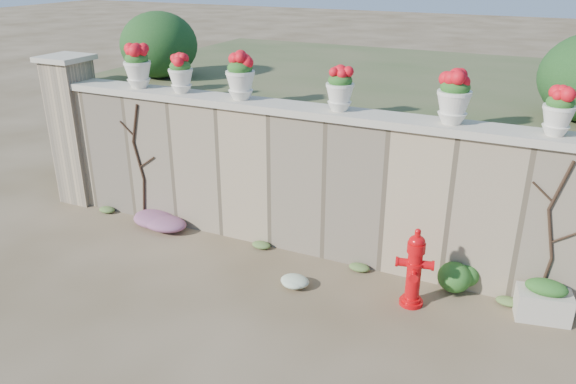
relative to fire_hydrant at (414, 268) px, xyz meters
The scene contains 19 objects.
ground 2.15m from the fire_hydrant, 150.92° to the right, with size 80.00×80.00×0.00m, color #4E3E27.
stone_wall 2.05m from the fire_hydrant, 156.77° to the left, with size 8.00×0.40×2.00m, color #9B8767.
wall_cap 2.51m from the fire_hydrant, 156.77° to the left, with size 8.10×0.52×0.10m, color #B9B29C.
gate_pillar 6.07m from the fire_hydrant, behind, with size 0.72×0.72×2.48m.
raised_fill 4.41m from the fire_hydrant, 114.63° to the left, with size 9.00×6.00×2.00m, color #384C23.
back_shrub_left 5.78m from the fire_hydrant, 158.46° to the left, with size 1.30×1.30×1.10m, color #143814.
vine_left 4.56m from the fire_hydrant, behind, with size 0.60×0.04×1.91m.
vine_right 1.58m from the fire_hydrant, 21.93° to the left, with size 0.60×0.04×1.91m.
fire_hydrant is the anchor object (origin of this frame).
planter_box 1.53m from the fire_hydrant, 14.48° to the left, with size 0.66×0.46×0.50m.
green_shrub 0.76m from the fire_hydrant, 48.33° to the left, with size 0.53×0.48×0.50m, color #1E5119.
magenta_clump 4.17m from the fire_hydrant, behind, with size 1.02×0.68×0.27m, color #B5249C.
white_flowers 1.57m from the fire_hydrant, behind, with size 0.52×0.41×0.19m, color white.
urn_pot_0 4.97m from the fire_hydrant, behind, with size 0.40×0.40×0.63m.
urn_pot_1 4.26m from the fire_hydrant, 168.19° to the left, with size 0.35×0.35×0.55m.
urn_pot_2 3.44m from the fire_hydrant, 164.14° to the left, with size 0.40×0.40×0.63m.
urn_pot_3 2.41m from the fire_hydrant, 149.03° to the left, with size 0.36×0.36×0.56m.
urn_pot_4 2.06m from the fire_hydrant, 81.81° to the left, with size 0.40×0.40×0.63m.
urn_pot_5 2.36m from the fire_hydrant, 32.35° to the left, with size 0.34×0.34×0.54m.
Camera 1 is at (2.94, -4.88, 3.93)m, focal length 35.00 mm.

